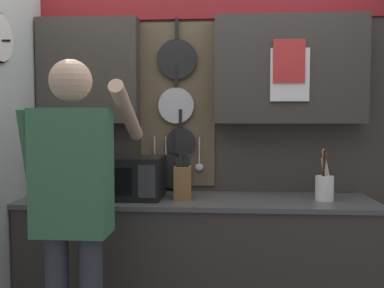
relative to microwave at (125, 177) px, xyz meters
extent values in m
cube|color=#38332D|center=(0.47, 0.02, -0.62)|extent=(2.24, 0.56, 0.91)
cube|color=#4C4C4C|center=(0.47, 0.02, -0.15)|extent=(2.27, 0.59, 0.03)
cube|color=#38332D|center=(0.47, 0.32, 0.15)|extent=(2.84, 0.04, 2.44)
cube|color=#38332D|center=(-0.30, 0.22, 0.71)|extent=(0.70, 0.16, 0.73)
cube|color=#38332D|center=(1.09, 0.22, 0.71)|extent=(1.01, 0.16, 0.73)
cube|color=brown|center=(0.31, 0.29, 0.48)|extent=(0.53, 0.01, 1.15)
cylinder|color=black|center=(0.31, 0.26, 0.80)|extent=(0.28, 0.02, 0.28)
cube|color=black|center=(0.31, 0.26, 1.01)|extent=(0.02, 0.02, 0.15)
cylinder|color=#B7B7BC|center=(0.31, 0.26, 0.47)|extent=(0.25, 0.02, 0.25)
cube|color=black|center=(0.31, 0.26, 0.68)|extent=(0.02, 0.02, 0.15)
cylinder|color=black|center=(0.34, 0.26, 0.22)|extent=(0.21, 0.02, 0.21)
cube|color=black|center=(0.34, 0.26, 0.38)|extent=(0.02, 0.02, 0.13)
cylinder|color=black|center=(0.29, 0.26, 0.01)|extent=(0.25, 0.02, 0.25)
cube|color=black|center=(0.29, 0.26, 0.22)|extent=(0.02, 0.02, 0.16)
cylinder|color=silver|center=(0.15, 0.26, 0.14)|extent=(0.01, 0.01, 0.23)
ellipsoid|color=silver|center=(0.15, 0.26, 0.01)|extent=(0.05, 0.01, 0.05)
cylinder|color=silver|center=(0.23, 0.26, 0.15)|extent=(0.01, 0.01, 0.21)
ellipsoid|color=silver|center=(0.23, 0.26, 0.03)|extent=(0.05, 0.01, 0.04)
cylinder|color=silver|center=(0.31, 0.26, 0.14)|extent=(0.01, 0.01, 0.22)
ellipsoid|color=silver|center=(0.31, 0.26, 0.02)|extent=(0.05, 0.01, 0.05)
cylinder|color=silver|center=(0.39, 0.26, 0.15)|extent=(0.01, 0.01, 0.21)
ellipsoid|color=silver|center=(0.39, 0.26, 0.03)|extent=(0.04, 0.01, 0.04)
cylinder|color=silver|center=(0.47, 0.26, 0.16)|extent=(0.01, 0.01, 0.20)
ellipsoid|color=silver|center=(0.47, 0.26, 0.04)|extent=(0.06, 0.01, 0.05)
cube|color=white|center=(1.07, 0.13, 0.67)|extent=(0.25, 0.02, 0.35)
cube|color=red|center=(1.06, 0.11, 0.76)|extent=(0.21, 0.02, 0.28)
cylinder|color=white|center=(-0.65, -0.32, 0.85)|extent=(0.02, 0.27, 0.27)
torus|color=black|center=(-0.66, -0.32, 0.85)|extent=(0.02, 0.29, 0.29)
cube|color=black|center=(-0.64, -0.27, 0.84)|extent=(0.01, 0.10, 0.03)
cube|color=black|center=(0.00, 0.00, 0.00)|extent=(0.49, 0.35, 0.27)
cube|color=black|center=(-0.05, -0.17, 0.00)|extent=(0.27, 0.01, 0.17)
cube|color=#333338|center=(0.17, -0.17, 0.00)|extent=(0.11, 0.01, 0.20)
cube|color=brown|center=(0.38, 0.00, -0.03)|extent=(0.12, 0.16, 0.21)
cylinder|color=black|center=(0.34, -0.03, 0.10)|extent=(0.02, 0.03, 0.06)
cylinder|color=black|center=(0.35, -0.03, 0.10)|extent=(0.02, 0.03, 0.05)
cylinder|color=black|center=(0.37, -0.03, 0.11)|extent=(0.02, 0.03, 0.08)
cylinder|color=black|center=(0.38, -0.03, 0.10)|extent=(0.02, 0.03, 0.05)
cylinder|color=black|center=(0.39, -0.03, 0.11)|extent=(0.02, 0.03, 0.08)
cylinder|color=black|center=(0.40, -0.03, 0.11)|extent=(0.02, 0.03, 0.08)
cylinder|color=black|center=(0.42, -0.03, 0.11)|extent=(0.02, 0.03, 0.08)
cylinder|color=white|center=(1.28, 0.00, -0.06)|extent=(0.11, 0.11, 0.16)
cylinder|color=tan|center=(1.28, -0.01, 0.06)|extent=(0.05, 0.04, 0.26)
cylinder|color=red|center=(1.28, 0.00, 0.05)|extent=(0.03, 0.03, 0.25)
cylinder|color=silver|center=(1.30, 0.02, 0.06)|extent=(0.06, 0.05, 0.26)
cylinder|color=black|center=(1.27, 0.00, 0.06)|extent=(0.02, 0.02, 0.26)
cylinder|color=tan|center=(1.28, 0.01, 0.03)|extent=(0.05, 0.05, 0.21)
cube|color=#3D704C|center=(-0.13, -0.62, 0.11)|extent=(0.38, 0.22, 0.65)
sphere|color=#DBAD8E|center=(-0.13, -0.62, 0.58)|extent=(0.22, 0.22, 0.22)
cylinder|color=#3D704C|center=(-0.36, -0.58, 0.16)|extent=(0.08, 0.23, 0.58)
cylinder|color=#DBAD8E|center=(0.10, -0.36, 0.42)|extent=(0.08, 0.55, 0.34)
camera|label=1|loc=(0.63, -2.74, 0.39)|focal=40.00mm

